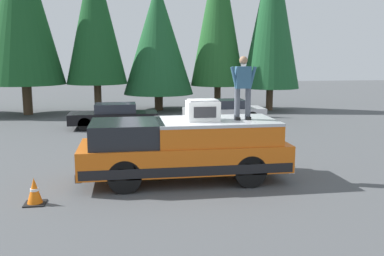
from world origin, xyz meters
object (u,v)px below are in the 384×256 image
pickup_truck (184,149)px  traffic_cone (34,192)px  person_on_truck_bed (243,86)px  parked_car_silver (224,111)px  compressor_unit (203,110)px  parked_car_black (114,116)px

pickup_truck → traffic_cone: bearing=110.5°
person_on_truck_bed → parked_car_silver: person_on_truck_bed is taller
compressor_unit → parked_car_silver: size_ratio=0.20×
traffic_cone → compressor_unit: bearing=-73.3°
pickup_truck → compressor_unit: (-0.12, -0.48, 1.05)m
pickup_truck → parked_car_black: bearing=13.0°
parked_car_black → traffic_cone: bearing=171.6°
parked_car_silver → traffic_cone: parked_car_silver is taller
compressor_unit → traffic_cone: compressor_unit is taller
traffic_cone → person_on_truck_bed: bearing=-76.3°
parked_car_silver → traffic_cone: 13.36m
compressor_unit → traffic_cone: 4.60m
parked_car_silver → parked_car_black: same height
pickup_truck → parked_car_silver: size_ratio=1.35×
parked_car_black → traffic_cone: 10.53m
person_on_truck_bed → parked_car_silver: bearing=-10.7°
person_on_truck_bed → traffic_cone: person_on_truck_bed is taller
compressor_unit → traffic_cone: (-1.24, 4.12, -1.64)m
pickup_truck → traffic_cone: size_ratio=8.94×
parked_car_black → parked_car_silver: bearing=-80.8°
person_on_truck_bed → traffic_cone: (-1.27, 5.21, -2.26)m
person_on_truck_bed → pickup_truck: bearing=86.8°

